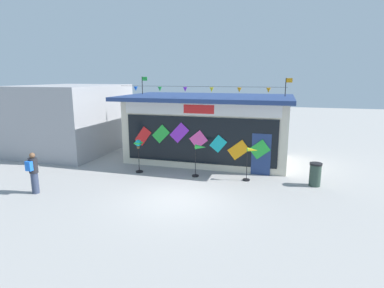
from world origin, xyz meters
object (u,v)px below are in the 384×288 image
object	(u,v)px
kite_shop_building	(209,127)
person_near_camera	(33,172)
wind_spinner_center_left	(250,159)
trash_bin	(315,174)
wind_spinner_far_left	(138,148)
wind_spinner_left	(199,153)

from	to	relation	value
kite_shop_building	person_near_camera	bearing A→B (deg)	-127.47
wind_spinner_center_left	trash_bin	world-z (taller)	wind_spinner_center_left
person_near_camera	wind_spinner_center_left	bearing A→B (deg)	-150.28
wind_spinner_far_left	wind_spinner_center_left	bearing A→B (deg)	1.88
kite_shop_building	wind_spinner_left	distance (m)	3.36
kite_shop_building	wind_spinner_far_left	bearing A→B (deg)	-128.63
kite_shop_building	wind_spinner_left	xyz separation A→B (m)	(0.32, -3.27, -0.68)
wind_spinner_far_left	trash_bin	distance (m)	8.15
kite_shop_building	wind_spinner_center_left	distance (m)	4.25
wind_spinner_far_left	wind_spinner_center_left	xyz separation A→B (m)	(5.36, 0.18, -0.22)
kite_shop_building	person_near_camera	distance (m)	9.08
person_near_camera	trash_bin	xyz separation A→B (m)	(10.90, 4.05, -0.37)
wind_spinner_left	trash_bin	size ratio (longest dim) A/B	1.53
kite_shop_building	trash_bin	bearing A→B (deg)	-29.91
person_near_camera	trash_bin	size ratio (longest dim) A/B	1.66
wind_spinner_left	wind_spinner_center_left	world-z (taller)	wind_spinner_left
wind_spinner_left	person_near_camera	size ratio (longest dim) A/B	0.92
wind_spinner_far_left	person_near_camera	xyz separation A→B (m)	(-2.79, -3.78, -0.34)
person_near_camera	trash_bin	distance (m)	11.64
kite_shop_building	trash_bin	size ratio (longest dim) A/B	8.76
person_near_camera	trash_bin	bearing A→B (deg)	-155.78
wind_spinner_center_left	kite_shop_building	bearing A→B (deg)	129.60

